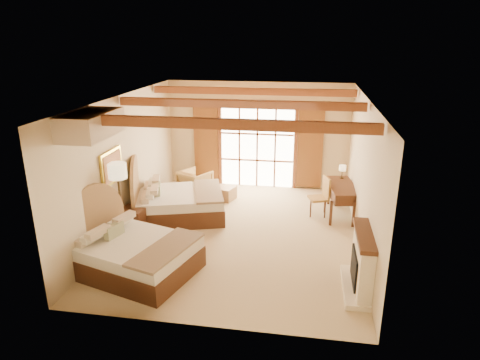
% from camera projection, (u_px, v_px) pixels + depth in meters
% --- Properties ---
extents(floor, '(7.00, 7.00, 0.00)m').
position_uv_depth(floor, '(239.00, 233.00, 10.23)').
color(floor, '#CAB287').
rests_on(floor, ground).
extents(wall_back, '(5.50, 0.00, 5.50)m').
position_uv_depth(wall_back, '(258.00, 135.00, 12.98)').
color(wall_back, beige).
rests_on(wall_back, ground).
extents(wall_left, '(0.00, 7.00, 7.00)m').
position_uv_depth(wall_left, '(125.00, 164.00, 10.13)').
color(wall_left, beige).
rests_on(wall_left, ground).
extents(wall_right, '(0.00, 7.00, 7.00)m').
position_uv_depth(wall_right, '(363.00, 175.00, 9.30)').
color(wall_right, beige).
rests_on(wall_right, ground).
extents(ceiling, '(7.00, 7.00, 0.00)m').
position_uv_depth(ceiling, '(239.00, 98.00, 9.20)').
color(ceiling, '#B17030').
rests_on(ceiling, ground).
extents(ceiling_beams, '(5.39, 4.60, 0.18)m').
position_uv_depth(ceiling_beams, '(239.00, 104.00, 9.24)').
color(ceiling_beams, brown).
rests_on(ceiling_beams, ceiling).
extents(french_doors, '(3.95, 0.08, 2.60)m').
position_uv_depth(french_doors, '(257.00, 147.00, 13.04)').
color(french_doors, white).
rests_on(french_doors, ground).
extents(fireplace, '(0.46, 1.40, 1.16)m').
position_uv_depth(fireplace, '(361.00, 265.00, 7.80)').
color(fireplace, '#F4EAC0').
rests_on(fireplace, ground).
extents(painting, '(0.06, 0.95, 0.75)m').
position_uv_depth(painting, '(112.00, 167.00, 9.38)').
color(painting, gold).
rests_on(painting, wall_left).
extents(canopy_valance, '(0.70, 1.40, 0.45)m').
position_uv_depth(canopy_valance, '(91.00, 124.00, 7.78)').
color(canopy_valance, beige).
rests_on(canopy_valance, ceiling).
extents(bed_near, '(2.68, 2.25, 1.46)m').
position_uv_depth(bed_near, '(128.00, 251.00, 8.45)').
color(bed_near, '#432512').
rests_on(bed_near, floor).
extents(bed_far, '(2.69, 2.26, 1.47)m').
position_uv_depth(bed_far, '(173.00, 201.00, 11.02)').
color(bed_far, '#432512').
rests_on(bed_far, floor).
extents(nightstand, '(0.58, 0.58, 0.64)m').
position_uv_depth(nightstand, '(134.00, 221.00, 10.11)').
color(nightstand, '#432512').
rests_on(nightstand, floor).
extents(floor_lamp, '(0.40, 0.40, 1.89)m').
position_uv_depth(floor_lamp, '(118.00, 176.00, 9.23)').
color(floor_lamp, '#332816').
rests_on(floor_lamp, floor).
extents(armchair, '(1.09, 1.10, 0.74)m').
position_uv_depth(armchair, '(195.00, 183.00, 12.58)').
color(armchair, '#B08A49').
rests_on(armchair, floor).
extents(ottoman, '(0.65, 0.65, 0.37)m').
position_uv_depth(ottoman, '(225.00, 193.00, 12.26)').
color(ottoman, '#9D704A').
rests_on(ottoman, floor).
extents(desk, '(0.89, 1.62, 0.83)m').
position_uv_depth(desk, '(341.00, 199.00, 11.13)').
color(desk, '#432512').
rests_on(desk, floor).
extents(desk_chair, '(0.59, 0.58, 1.04)m').
position_uv_depth(desk_chair, '(319.00, 203.00, 11.16)').
color(desk_chair, '#AB7D37').
rests_on(desk_chair, floor).
extents(desk_lamp, '(0.18, 0.18, 0.36)m').
position_uv_depth(desk_lamp, '(342.00, 168.00, 11.45)').
color(desk_lamp, '#332816').
rests_on(desk_lamp, desk).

